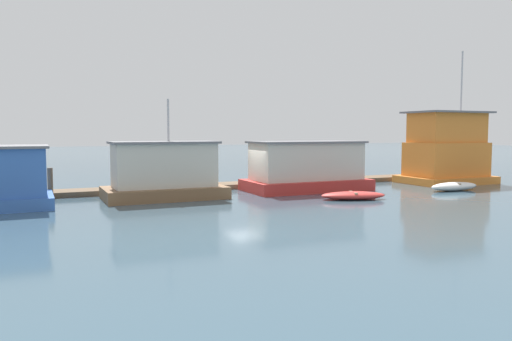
{
  "coord_description": "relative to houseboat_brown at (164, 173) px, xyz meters",
  "views": [
    {
      "loc": [
        -11.44,
        -26.49,
        3.6
      ],
      "look_at": [
        0.0,
        -1.0,
        1.4
      ],
      "focal_mm": 35.0,
      "sensor_mm": 36.0,
      "label": 1
    }
  ],
  "objects": [
    {
      "name": "ground_plane",
      "position": [
        5.03,
        0.21,
        -1.38
      ],
      "size": [
        200.0,
        200.0,
        0.0
      ],
      "primitive_type": "plane",
      "color": "#385160"
    },
    {
      "name": "dock_walkway",
      "position": [
        5.03,
        3.28,
        -1.23
      ],
      "size": [
        42.4,
        1.91,
        0.3
      ],
      "primitive_type": "cube",
      "color": "brown",
      "rests_on": "ground_plane"
    },
    {
      "name": "houseboat_brown",
      "position": [
        0.0,
        0.0,
        0.0
      ],
      "size": [
        6.36,
        3.49,
        5.32
      ],
      "color": "brown",
      "rests_on": "ground_plane"
    },
    {
      "name": "houseboat_red",
      "position": [
        8.81,
        0.11,
        0.01
      ],
      "size": [
        7.47,
        3.8,
        3.01
      ],
      "color": "red",
      "rests_on": "ground_plane"
    },
    {
      "name": "houseboat_orange",
      "position": [
        19.84,
        -0.11,
        0.89
      ],
      "size": [
        5.99,
        4.05,
        9.16
      ],
      "color": "orange",
      "rests_on": "ground_plane"
    },
    {
      "name": "dinghy_red",
      "position": [
        9.0,
        -4.51,
        -1.17
      ],
      "size": [
        3.67,
        2.28,
        0.43
      ],
      "color": "red",
      "rests_on": "ground_plane"
    },
    {
      "name": "dinghy_white",
      "position": [
        16.92,
        -3.74,
        -1.12
      ],
      "size": [
        3.44,
        1.16,
        0.52
      ],
      "color": "white",
      "rests_on": "ground_plane"
    },
    {
      "name": "mooring_post_near_right",
      "position": [
        -5.61,
        2.08,
        -0.54
      ],
      "size": [
        0.27,
        0.27,
        1.68
      ],
      "primitive_type": "cylinder",
      "color": "brown",
      "rests_on": "ground_plane"
    }
  ]
}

